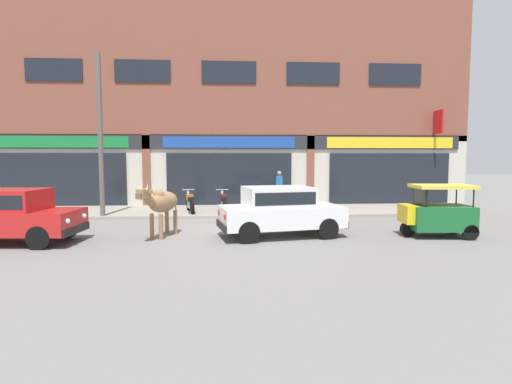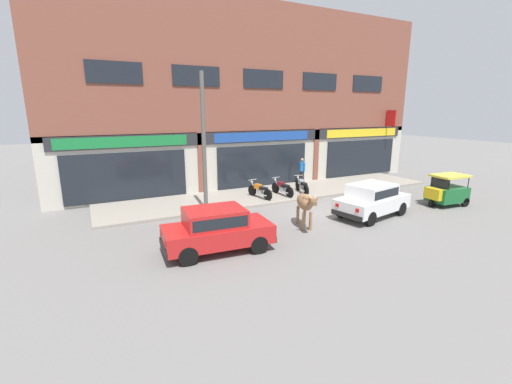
{
  "view_description": "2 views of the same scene",
  "coord_description": "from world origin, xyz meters",
  "px_view_note": "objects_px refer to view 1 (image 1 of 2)",
  "views": [
    {
      "loc": [
        0.05,
        -12.78,
        2.25
      ],
      "look_at": [
        0.93,
        1.0,
        1.12
      ],
      "focal_mm": 28.0,
      "sensor_mm": 36.0,
      "label": 1
    },
    {
      "loc": [
        -9.51,
        -11.83,
        4.54
      ],
      "look_at": [
        -3.0,
        1.0,
        1.1
      ],
      "focal_mm": 24.0,
      "sensor_mm": 36.0,
      "label": 2
    }
  ],
  "objects_px": {
    "cow": "(162,203)",
    "car_0": "(280,209)",
    "auto_rickshaw": "(437,214)",
    "motorcycle_0": "(190,202)",
    "motorcycle_2": "(254,202)",
    "utility_pole": "(100,136)",
    "car_1": "(9,213)",
    "motorcycle_1": "(223,202)",
    "pedestrian": "(279,184)"
  },
  "relations": [
    {
      "from": "cow",
      "to": "car_0",
      "type": "distance_m",
      "value": 3.43
    },
    {
      "from": "auto_rickshaw",
      "to": "car_0",
      "type": "bearing_deg",
      "value": 176.14
    },
    {
      "from": "motorcycle_0",
      "to": "motorcycle_2",
      "type": "xyz_separation_m",
      "value": [
        2.58,
        -0.05,
        0.0
      ]
    },
    {
      "from": "cow",
      "to": "utility_pole",
      "type": "bearing_deg",
      "value": 127.74
    },
    {
      "from": "car_1",
      "to": "auto_rickshaw",
      "type": "distance_m",
      "value": 11.92
    },
    {
      "from": "car_0",
      "to": "auto_rickshaw",
      "type": "relative_size",
      "value": 1.87
    },
    {
      "from": "motorcycle_1",
      "to": "motorcycle_2",
      "type": "height_order",
      "value": "same"
    },
    {
      "from": "motorcycle_1",
      "to": "auto_rickshaw",
      "type": "bearing_deg",
      "value": -38.26
    },
    {
      "from": "car_0",
      "to": "car_1",
      "type": "relative_size",
      "value": 1.03
    },
    {
      "from": "car_0",
      "to": "utility_pole",
      "type": "xyz_separation_m",
      "value": [
        -6.26,
        3.81,
        2.32
      ]
    },
    {
      "from": "motorcycle_2",
      "to": "utility_pole",
      "type": "bearing_deg",
      "value": -171.97
    },
    {
      "from": "cow",
      "to": "pedestrian",
      "type": "bearing_deg",
      "value": 56.62
    },
    {
      "from": "auto_rickshaw",
      "to": "motorcycle_1",
      "type": "bearing_deg",
      "value": 141.74
    },
    {
      "from": "car_0",
      "to": "motorcycle_2",
      "type": "height_order",
      "value": "car_0"
    },
    {
      "from": "car_1",
      "to": "motorcycle_0",
      "type": "xyz_separation_m",
      "value": [
        4.29,
        5.18,
        -0.3
      ]
    },
    {
      "from": "car_1",
      "to": "motorcycle_2",
      "type": "bearing_deg",
      "value": 36.79
    },
    {
      "from": "motorcycle_1",
      "to": "motorcycle_2",
      "type": "bearing_deg",
      "value": -1.26
    },
    {
      "from": "cow",
      "to": "auto_rickshaw",
      "type": "bearing_deg",
      "value": -3.19
    },
    {
      "from": "cow",
      "to": "motorcycle_1",
      "type": "xyz_separation_m",
      "value": [
        1.69,
        4.51,
        -0.49
      ]
    },
    {
      "from": "motorcycle_1",
      "to": "utility_pole",
      "type": "distance_m",
      "value": 5.3
    },
    {
      "from": "utility_pole",
      "to": "car_1",
      "type": "bearing_deg",
      "value": -104.19
    },
    {
      "from": "cow",
      "to": "utility_pole",
      "type": "relative_size",
      "value": 0.34
    },
    {
      "from": "auto_rickshaw",
      "to": "motorcycle_1",
      "type": "height_order",
      "value": "auto_rickshaw"
    },
    {
      "from": "pedestrian",
      "to": "utility_pole",
      "type": "bearing_deg",
      "value": -159.07
    },
    {
      "from": "car_1",
      "to": "utility_pole",
      "type": "relative_size",
      "value": 0.62
    },
    {
      "from": "motorcycle_0",
      "to": "motorcycle_1",
      "type": "xyz_separation_m",
      "value": [
        1.34,
        -0.02,
        0.0
      ]
    },
    {
      "from": "car_0",
      "to": "motorcycle_0",
      "type": "height_order",
      "value": "car_0"
    },
    {
      "from": "car_1",
      "to": "motorcycle_1",
      "type": "bearing_deg",
      "value": 42.53
    },
    {
      "from": "auto_rickshaw",
      "to": "motorcycle_2",
      "type": "height_order",
      "value": "auto_rickshaw"
    },
    {
      "from": "motorcycle_1",
      "to": "pedestrian",
      "type": "height_order",
      "value": "pedestrian"
    },
    {
      "from": "auto_rickshaw",
      "to": "cow",
      "type": "bearing_deg",
      "value": 176.81
    },
    {
      "from": "motorcycle_2",
      "to": "utility_pole",
      "type": "height_order",
      "value": "utility_pole"
    },
    {
      "from": "utility_pole",
      "to": "pedestrian",
      "type": "bearing_deg",
      "value": 20.93
    },
    {
      "from": "cow",
      "to": "motorcycle_1",
      "type": "distance_m",
      "value": 4.85
    },
    {
      "from": "car_0",
      "to": "car_1",
      "type": "xyz_separation_m",
      "value": [
        -7.35,
        -0.51,
        0.0
      ]
    },
    {
      "from": "car_1",
      "to": "motorcycle_1",
      "type": "xyz_separation_m",
      "value": [
        5.63,
        5.16,
        -0.3
      ]
    },
    {
      "from": "auto_rickshaw",
      "to": "motorcycle_2",
      "type": "xyz_separation_m",
      "value": [
        -5.05,
        4.93,
        -0.14
      ]
    },
    {
      "from": "auto_rickshaw",
      "to": "motorcycle_2",
      "type": "distance_m",
      "value": 7.06
    },
    {
      "from": "car_1",
      "to": "motorcycle_1",
      "type": "relative_size",
      "value": 2.04
    },
    {
      "from": "car_1",
      "to": "utility_pole",
      "type": "height_order",
      "value": "utility_pole"
    },
    {
      "from": "cow",
      "to": "utility_pole",
      "type": "distance_m",
      "value": 5.11
    },
    {
      "from": "motorcycle_0",
      "to": "motorcycle_2",
      "type": "distance_m",
      "value": 2.58
    },
    {
      "from": "pedestrian",
      "to": "utility_pole",
      "type": "height_order",
      "value": "utility_pole"
    },
    {
      "from": "motorcycle_1",
      "to": "cow",
      "type": "bearing_deg",
      "value": -110.56
    },
    {
      "from": "cow",
      "to": "utility_pole",
      "type": "xyz_separation_m",
      "value": [
        -2.84,
        3.67,
        2.13
      ]
    },
    {
      "from": "car_0",
      "to": "motorcycle_1",
      "type": "bearing_deg",
      "value": 110.35
    },
    {
      "from": "motorcycle_2",
      "to": "auto_rickshaw",
      "type": "bearing_deg",
      "value": -44.31
    },
    {
      "from": "cow",
      "to": "motorcycle_0",
      "type": "height_order",
      "value": "cow"
    },
    {
      "from": "cow",
      "to": "car_0",
      "type": "bearing_deg",
      "value": -2.29
    },
    {
      "from": "auto_rickshaw",
      "to": "motorcycle_0",
      "type": "relative_size",
      "value": 1.14
    }
  ]
}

